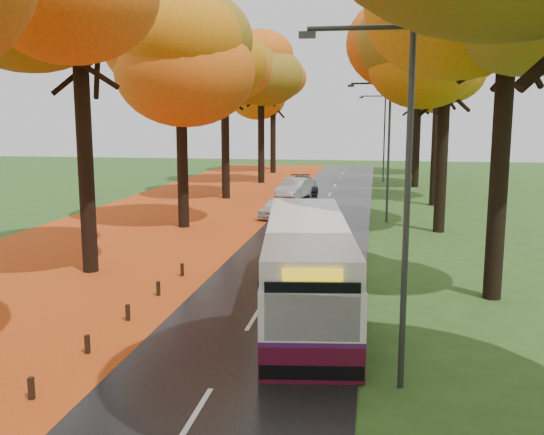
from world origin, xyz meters
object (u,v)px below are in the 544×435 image
(car_silver, at_px, (295,189))
(car_dark, at_px, (303,185))
(bus, at_px, (307,264))
(streetlamp_near, at_px, (396,180))
(streetlamp_far, at_px, (382,131))
(streetlamp_mid, at_px, (384,140))
(car_white, at_px, (277,208))

(car_silver, relative_size, car_dark, 0.99)
(bus, bearing_deg, car_dark, 89.22)
(streetlamp_near, xyz_separation_m, streetlamp_far, (0.00, 44.00, 0.00))
(bus, height_order, car_silver, bus)
(streetlamp_near, bearing_deg, car_silver, 101.50)
(streetlamp_mid, distance_m, bus, 17.44)
(streetlamp_far, relative_size, car_white, 2.23)
(streetlamp_mid, bearing_deg, streetlamp_far, 90.00)
(streetlamp_near, xyz_separation_m, car_dark, (-6.06, 34.17, -4.00))
(car_dark, bearing_deg, streetlamp_far, 44.64)
(streetlamp_near, relative_size, bus, 0.73)
(car_silver, bearing_deg, car_white, -78.06)
(streetlamp_mid, bearing_deg, bus, -98.29)
(streetlamp_mid, bearing_deg, streetlamp_near, -90.00)
(streetlamp_mid, relative_size, bus, 0.73)
(streetlamp_near, distance_m, streetlamp_mid, 22.00)
(car_white, height_order, car_silver, car_silver)
(car_white, relative_size, car_silver, 0.78)
(streetlamp_mid, height_order, car_white, streetlamp_mid)
(bus, bearing_deg, streetlamp_mid, 73.91)
(streetlamp_mid, xyz_separation_m, car_white, (-6.26, 0.30, -4.06))
(bus, bearing_deg, car_silver, 90.58)
(bus, xyz_separation_m, car_dark, (-3.59, 29.14, -0.81))
(streetlamp_mid, xyz_separation_m, streetlamp_far, (0.00, 22.00, 0.00))
(streetlamp_far, bearing_deg, bus, -93.63)
(car_silver, distance_m, car_dark, 3.32)
(streetlamp_far, xyz_separation_m, car_dark, (-6.06, -9.83, -4.00))
(streetlamp_mid, height_order, bus, streetlamp_mid)
(car_silver, bearing_deg, streetlamp_near, -66.67)
(streetlamp_far, distance_m, car_silver, 15.07)
(streetlamp_far, xyz_separation_m, car_silver, (-6.28, -13.13, -3.91))
(car_white, bearing_deg, car_dark, 97.69)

